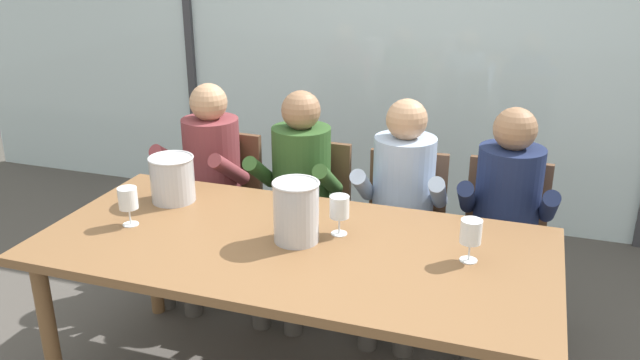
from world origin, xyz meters
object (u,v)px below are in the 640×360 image
object	(u,v)px
chair_left_of_center	(309,208)
person_maroon_top	(205,176)
person_navy_polo	(506,214)
ice_bucket_primary	(172,178)
wine_glass_by_left_taster	(471,233)
chair_center	(404,223)
chair_right_of_center	(503,233)
dining_table	(293,258)
person_olive_shirt	(297,187)
wine_glass_near_bucket	(128,200)
wine_glass_center_pour	(339,209)
chair_near_curtain	(222,197)
ice_bucket_secondary	(296,211)
person_pale_blue_shirt	(401,201)

from	to	relation	value
chair_left_of_center	person_maroon_top	bearing A→B (deg)	-166.65
chair_left_of_center	person_navy_polo	world-z (taller)	person_navy_polo
ice_bucket_primary	wine_glass_by_left_taster	bearing A→B (deg)	-6.84
chair_center	chair_right_of_center	world-z (taller)	same
dining_table	wine_glass_by_left_taster	size ratio (longest dim) A/B	12.28
chair_right_of_center	person_olive_shirt	xyz separation A→B (m)	(-1.08, -0.14, 0.17)
chair_center	person_navy_polo	bearing A→B (deg)	-16.92
chair_center	person_olive_shirt	xyz separation A→B (m)	(-0.57, -0.11, 0.17)
wine_glass_near_bucket	ice_bucket_primary	bearing A→B (deg)	83.30
wine_glass_center_pour	wine_glass_by_left_taster	bearing A→B (deg)	-6.96
dining_table	chair_near_curtain	distance (m)	1.22
person_navy_polo	ice_bucket_secondary	size ratio (longest dim) A/B	4.59
chair_near_curtain	wine_glass_near_bucket	bearing A→B (deg)	-83.97
person_navy_polo	wine_glass_near_bucket	bearing A→B (deg)	-152.70
person_navy_polo	ice_bucket_primary	bearing A→B (deg)	-161.72
chair_center	person_olive_shirt	bearing A→B (deg)	-173.53
person_olive_shirt	wine_glass_center_pour	size ratio (longest dim) A/B	6.90
person_olive_shirt	wine_glass_by_left_taster	world-z (taller)	person_olive_shirt
person_navy_polo	wine_glass_near_bucket	size ratio (longest dim) A/B	6.90
person_maroon_top	wine_glass_by_left_taster	size ratio (longest dim) A/B	6.90
chair_left_of_center	dining_table	bearing A→B (deg)	-73.65
chair_left_of_center	wine_glass_near_bucket	bearing A→B (deg)	-115.81
chair_right_of_center	person_maroon_top	xyz separation A→B (m)	(-1.63, -0.14, 0.17)
person_olive_shirt	wine_glass_center_pour	bearing A→B (deg)	-56.11
wine_glass_center_pour	wine_glass_near_bucket	bearing A→B (deg)	-167.14
person_pale_blue_shirt	ice_bucket_primary	size ratio (longest dim) A/B	5.44
person_maroon_top	wine_glass_center_pour	world-z (taller)	person_maroon_top
chair_near_curtain	person_pale_blue_shirt	world-z (taller)	person_pale_blue_shirt
chair_left_of_center	person_pale_blue_shirt	bearing A→B (deg)	-12.65
chair_near_curtain	ice_bucket_primary	size ratio (longest dim) A/B	3.99
chair_right_of_center	person_navy_polo	xyz separation A→B (m)	(0.01, -0.14, 0.17)
person_pale_blue_shirt	person_maroon_top	bearing A→B (deg)	176.98
wine_glass_near_bucket	wine_glass_center_pour	bearing A→B (deg)	12.86
dining_table	person_maroon_top	bearing A→B (deg)	136.87
chair_right_of_center	dining_table	bearing A→B (deg)	-128.85
person_maroon_top	chair_right_of_center	bearing A→B (deg)	10.58
dining_table	ice_bucket_secondary	distance (m)	0.21
chair_right_of_center	person_navy_polo	distance (m)	0.23
chair_left_of_center	person_navy_polo	xyz separation A→B (m)	(1.07, -0.13, 0.17)
chair_left_of_center	wine_glass_near_bucket	size ratio (longest dim) A/B	5.07
dining_table	person_olive_shirt	bearing A→B (deg)	109.58
wine_glass_near_bucket	chair_right_of_center	bearing A→B (deg)	32.60
chair_near_curtain	person_pale_blue_shirt	size ratio (longest dim) A/B	0.73
wine_glass_near_bucket	dining_table	bearing A→B (deg)	5.25
chair_center	chair_right_of_center	size ratio (longest dim) A/B	1.00
chair_left_of_center	ice_bucket_primary	xyz separation A→B (m)	(-0.45, -0.67, 0.37)
dining_table	wine_glass_near_bucket	bearing A→B (deg)	-174.75
person_pale_blue_shirt	dining_table	bearing A→B (deg)	-113.70
ice_bucket_primary	wine_glass_by_left_taster	size ratio (longest dim) A/B	1.27
dining_table	chair_left_of_center	size ratio (longest dim) A/B	2.42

